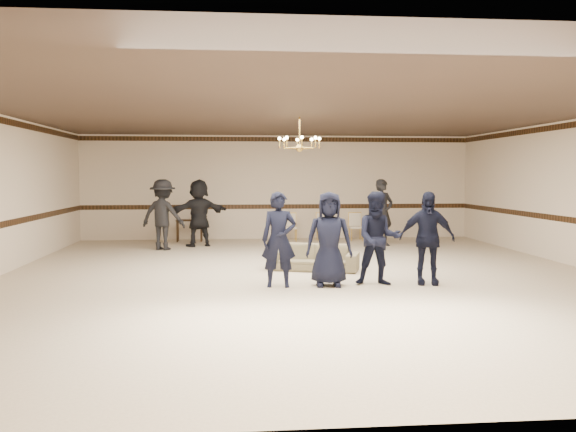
% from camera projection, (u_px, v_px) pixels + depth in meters
% --- Properties ---
extents(room, '(12.01, 14.01, 3.21)m').
position_uv_depth(room, '(305.00, 195.00, 11.63)').
color(room, beige).
rests_on(room, ground).
extents(chair_rail, '(12.00, 0.02, 0.14)m').
position_uv_depth(chair_rail, '(278.00, 207.00, 18.61)').
color(chair_rail, '#392011').
rests_on(chair_rail, wall_back).
extents(crown_molding, '(12.00, 0.02, 0.14)m').
position_uv_depth(crown_molding, '(278.00, 139.00, 18.47)').
color(crown_molding, '#392011').
rests_on(crown_molding, wall_back).
extents(chandelier, '(0.94, 0.94, 0.89)m').
position_uv_depth(chandelier, '(300.00, 133.00, 12.54)').
color(chandelier, '#B9913B').
rests_on(chandelier, ceiling).
extents(boy_a, '(0.65, 0.46, 1.70)m').
position_uv_depth(boy_a, '(279.00, 239.00, 10.63)').
color(boy_a, black).
rests_on(boy_a, floor).
extents(boy_b, '(0.88, 0.63, 1.70)m').
position_uv_depth(boy_b, '(329.00, 239.00, 10.72)').
color(boy_b, black).
rests_on(boy_b, floor).
extents(boy_c, '(0.91, 0.76, 1.70)m').
position_uv_depth(boy_c, '(378.00, 238.00, 10.80)').
color(boy_c, black).
rests_on(boy_c, floor).
extents(boy_d, '(1.05, 0.57, 1.70)m').
position_uv_depth(boy_d, '(427.00, 238.00, 10.88)').
color(boy_d, black).
rests_on(boy_d, floor).
extents(settee, '(1.99, 1.26, 0.54)m').
position_uv_depth(settee, '(314.00, 257.00, 12.53)').
color(settee, '#766C4F').
rests_on(settee, floor).
extents(adult_left, '(1.37, 1.07, 1.87)m').
position_uv_depth(adult_left, '(163.00, 215.00, 15.84)').
color(adult_left, black).
rests_on(adult_left, floor).
extents(adult_mid, '(1.81, 1.14, 1.87)m').
position_uv_depth(adult_mid, '(199.00, 213.00, 16.62)').
color(adult_mid, black).
rests_on(adult_mid, floor).
extents(adult_right, '(0.80, 0.68, 1.87)m').
position_uv_depth(adult_right, '(382.00, 213.00, 16.70)').
color(adult_right, black).
rests_on(adult_right, floor).
extents(banquet_chair_left, '(0.44, 0.44, 0.83)m').
position_uv_depth(banquet_chair_left, '(290.00, 227.00, 17.94)').
color(banquet_chair_left, beige).
rests_on(banquet_chair_left, floor).
extents(banquet_chair_mid, '(0.42, 0.42, 0.83)m').
position_uv_depth(banquet_chair_mid, '(323.00, 227.00, 18.03)').
color(banquet_chair_mid, beige).
rests_on(banquet_chair_mid, floor).
extents(banquet_chair_right, '(0.41, 0.41, 0.83)m').
position_uv_depth(banquet_chair_right, '(356.00, 227.00, 18.12)').
color(banquet_chair_right, beige).
rests_on(banquet_chair_right, floor).
extents(console_table, '(0.79, 0.33, 0.66)m').
position_uv_depth(console_table, '(190.00, 230.00, 17.86)').
color(console_table, black).
rests_on(console_table, floor).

